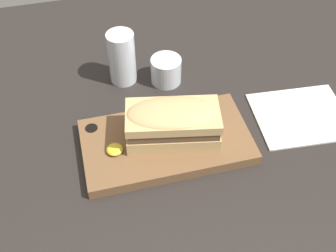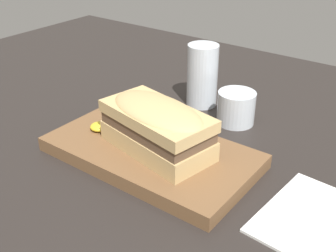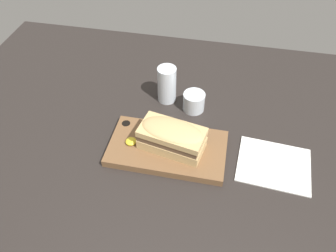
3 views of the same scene
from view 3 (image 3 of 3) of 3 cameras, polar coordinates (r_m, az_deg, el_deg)
name	(u,v)px [view 3 (image 3 of 3)]	position (r cm, az deg, el deg)	size (l,w,h in cm)	color
dining_table	(148,150)	(95.96, -3.59, -4.19)	(142.75, 121.31, 2.00)	#282321
serving_board	(167,149)	(93.18, -0.19, -4.05)	(33.00, 18.10, 2.36)	brown
sandwich	(172,136)	(89.17, 0.72, -1.72)	(19.11, 12.19, 8.02)	tan
mustard_dollop	(131,141)	(93.33, -6.47, -2.67)	(3.14, 3.14, 1.25)	yellow
water_glass	(167,86)	(106.51, -0.20, 6.91)	(6.08, 6.08, 12.38)	silver
wine_glass	(194,102)	(104.93, 4.52, 4.13)	(6.95, 6.95, 6.07)	silver
napkin	(274,165)	(95.53, 17.94, -6.44)	(20.75, 17.73, 0.40)	white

